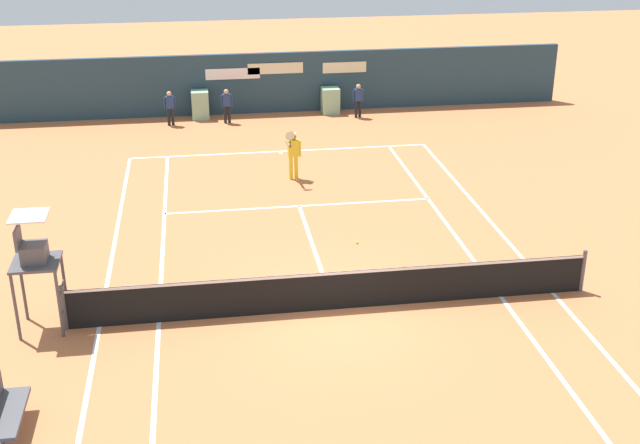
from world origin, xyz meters
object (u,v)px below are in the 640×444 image
(ball_kid_right_post, at_px, (358,98))
(tennis_ball_near_service_line, at_px, (357,243))
(player_on_baseline, at_px, (293,152))
(umpire_chair, at_px, (34,257))
(ball_kid_centre_post, at_px, (227,104))
(ball_kid_left_post, at_px, (170,106))
(player_bench, at_px, (3,410))

(ball_kid_right_post, distance_m, tennis_ball_near_service_line, 12.39)
(player_on_baseline, xyz_separation_m, ball_kid_right_post, (3.48, 6.83, -0.15))
(umpire_chair, height_order, ball_kid_right_post, umpire_chair)
(ball_kid_centre_post, xyz_separation_m, ball_kid_left_post, (-2.22, 0.00, 0.00))
(player_bench, bearing_deg, player_on_baseline, 151.54)
(ball_kid_right_post, bearing_deg, ball_kid_centre_post, -8.32)
(ball_kid_right_post, bearing_deg, tennis_ball_near_service_line, 70.49)
(ball_kid_left_post, bearing_deg, umpire_chair, 72.48)
(umpire_chair, distance_m, player_on_baseline, 10.91)
(umpire_chair, bearing_deg, ball_kid_centre_post, 162.79)
(player_bench, xyz_separation_m, ball_kid_centre_post, (4.90, 19.22, 0.28))
(ball_kid_centre_post, bearing_deg, ball_kid_right_post, 178.11)
(tennis_ball_near_service_line, bearing_deg, ball_kid_left_post, 112.88)
(player_on_baseline, relative_size, ball_kid_left_post, 1.30)
(umpire_chair, distance_m, ball_kid_left_post, 15.70)
(ball_kid_left_post, bearing_deg, ball_kid_centre_post, 171.92)
(player_bench, relative_size, ball_kid_right_post, 1.11)
(ball_kid_centre_post, distance_m, tennis_ball_near_service_line, 12.50)
(player_on_baseline, bearing_deg, ball_kid_centre_post, -80.90)
(ball_kid_right_post, distance_m, ball_kid_centre_post, 5.30)
(umpire_chair, height_order, tennis_ball_near_service_line, umpire_chair)
(player_on_baseline, bearing_deg, player_bench, 55.69)
(ball_kid_right_post, xyz_separation_m, ball_kid_centre_post, (-5.30, 0.00, -0.00))
(ball_kid_centre_post, bearing_deg, ball_kid_left_post, -1.89)
(player_bench, relative_size, player_on_baseline, 0.86)
(ball_kid_centre_post, distance_m, ball_kid_left_post, 2.22)
(ball_kid_right_post, distance_m, ball_kid_left_post, 7.52)
(ball_kid_left_post, xyz_separation_m, tennis_ball_near_service_line, (5.12, -12.13, -0.76))
(ball_kid_right_post, height_order, ball_kid_left_post, ball_kid_right_post)
(umpire_chair, relative_size, player_on_baseline, 1.51)
(player_on_baseline, relative_size, ball_kid_right_post, 1.30)
(ball_kid_centre_post, bearing_deg, player_bench, 73.82)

